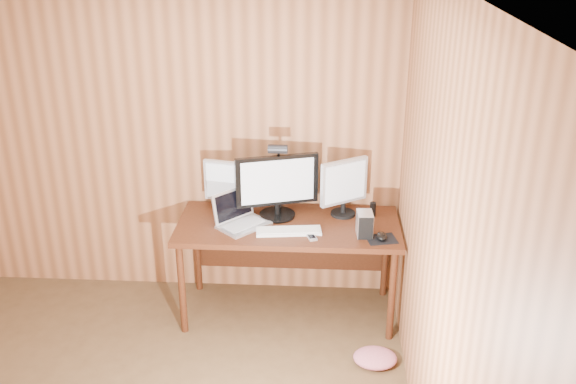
# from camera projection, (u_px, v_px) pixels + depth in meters

# --- Properties ---
(room_shell) EXTENTS (4.00, 4.00, 4.00)m
(room_shell) POSITION_uv_depth(u_px,v_px,m) (68.00, 277.00, 2.97)
(room_shell) COLOR #4F361E
(room_shell) RESTS_ON ground
(desk) EXTENTS (1.60, 0.70, 0.75)m
(desk) POSITION_uv_depth(u_px,v_px,m) (289.00, 234.00, 4.73)
(desk) COLOR #3E1B0D
(desk) RESTS_ON floor
(monitor_center) EXTENTS (0.59, 0.26, 0.47)m
(monitor_center) POSITION_uv_depth(u_px,v_px,m) (277.00, 185.00, 4.63)
(monitor_center) COLOR black
(monitor_center) RESTS_ON desk
(monitor_left) EXTENTS (0.35, 0.17, 0.40)m
(monitor_left) POSITION_uv_depth(u_px,v_px,m) (228.00, 185.00, 4.71)
(monitor_left) COLOR black
(monitor_left) RESTS_ON desk
(monitor_right) EXTENTS (0.34, 0.23, 0.43)m
(monitor_right) POSITION_uv_depth(u_px,v_px,m) (344.00, 186.00, 4.66)
(monitor_right) COLOR black
(monitor_right) RESTS_ON desk
(laptop) EXTENTS (0.43, 0.43, 0.25)m
(laptop) POSITION_uv_depth(u_px,v_px,m) (239.00, 216.00, 4.58)
(laptop) COLOR silver
(laptop) RESTS_ON desk
(keyboard) EXTENTS (0.47, 0.19, 0.02)m
(keyboard) POSITION_uv_depth(u_px,v_px,m) (289.00, 231.00, 4.48)
(keyboard) COLOR white
(keyboard) RESTS_ON desk
(mousepad) EXTENTS (0.23, 0.20, 0.00)m
(mousepad) POSITION_uv_depth(u_px,v_px,m) (381.00, 239.00, 4.39)
(mousepad) COLOR black
(mousepad) RESTS_ON desk
(mouse) EXTENTS (0.11, 0.13, 0.04)m
(mouse) POSITION_uv_depth(u_px,v_px,m) (382.00, 236.00, 4.38)
(mouse) COLOR black
(mouse) RESTS_ON mousepad
(hard_drive) EXTENTS (0.11, 0.16, 0.17)m
(hard_drive) POSITION_uv_depth(u_px,v_px,m) (365.00, 224.00, 4.42)
(hard_drive) COLOR silver
(hard_drive) RESTS_ON desk
(phone) EXTENTS (0.09, 0.12, 0.02)m
(phone) POSITION_uv_depth(u_px,v_px,m) (311.00, 237.00, 4.41)
(phone) COLOR silver
(phone) RESTS_ON desk
(speaker) EXTENTS (0.05, 0.05, 0.11)m
(speaker) POSITION_uv_depth(u_px,v_px,m) (373.00, 209.00, 4.70)
(speaker) COLOR black
(speaker) RESTS_ON desk
(desk_lamp) EXTENTS (0.14, 0.20, 0.60)m
(desk_lamp) POSITION_uv_depth(u_px,v_px,m) (279.00, 167.00, 4.62)
(desk_lamp) COLOR black
(desk_lamp) RESTS_ON desk
(fabric_pile) EXTENTS (0.34, 0.30, 0.09)m
(fabric_pile) POSITION_uv_depth(u_px,v_px,m) (375.00, 358.00, 4.32)
(fabric_pile) COLOR #B65866
(fabric_pile) RESTS_ON floor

